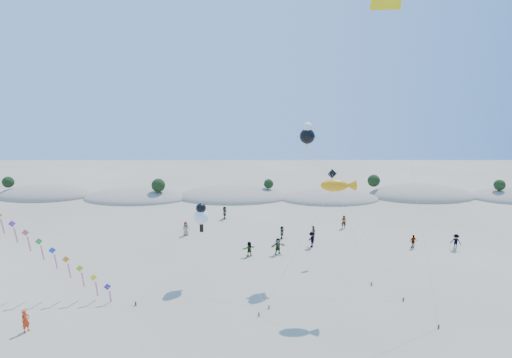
% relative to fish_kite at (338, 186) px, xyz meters
% --- Properties ---
extents(dune_ridge, '(145.30, 11.49, 5.57)m').
position_rel_fish_kite_xyz_m(dune_ridge, '(-9.78, 33.86, -10.12)').
color(dune_ridge, gray).
rests_on(dune_ridge, ground).
extents(fish_kite, '(8.34, 4.06, 10.79)m').
position_rel_fish_kite_xyz_m(fish_kite, '(0.00, 0.00, 0.00)').
color(fish_kite, '#3F2D1E').
rests_on(fish_kite, ground).
extents(cartoon_kite_low, '(7.11, 6.75, 7.63)m').
position_rel_fish_kite_xyz_m(cartoon_kite_low, '(-12.25, 3.66, -3.79)').
color(cartoon_kite_low, '#3F2D1E').
rests_on(cartoon_kite_low, ground).
extents(cartoon_kite_high, '(8.91, 9.12, 14.97)m').
position_rel_fish_kite_xyz_m(cartoon_kite_high, '(-1.85, 7.27, 3.48)').
color(cartoon_kite_high, '#3F2D1E').
rests_on(cartoon_kite_high, ground).
extents(parafoil_kite, '(5.15, 7.07, 25.39)m').
position_rel_fish_kite_xyz_m(parafoil_kite, '(3.49, 1.08, 14.25)').
color(parafoil_kite, '#3F2D1E').
rests_on(parafoil_kite, ground).
extents(dark_kite, '(3.23, 8.41, 9.64)m').
position_rel_fish_kite_xyz_m(dark_kite, '(1.94, 8.19, -3.27)').
color(dark_kite, '#3F2D1E').
rests_on(dark_kite, ground).
extents(flyer_foreground, '(0.66, 0.78, 1.81)m').
position_rel_fish_kite_xyz_m(flyer_foreground, '(-24.79, -5.70, -9.33)').
color(flyer_foreground, red).
rests_on(flyer_foreground, ground).
extents(beachgoers, '(33.05, 14.60, 1.84)m').
position_rel_fish_kite_xyz_m(beachgoers, '(-2.01, 13.47, -9.37)').
color(beachgoers, slate).
rests_on(beachgoers, ground).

